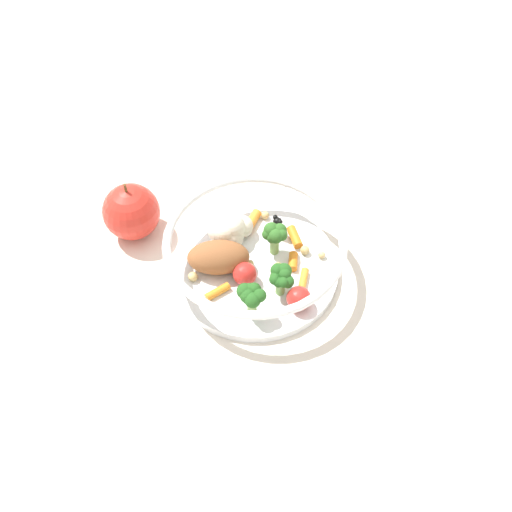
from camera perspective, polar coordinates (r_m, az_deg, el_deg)
The scene contains 3 objects.
ground_plane at distance 0.73m, azimuth -0.59°, elevation -1.56°, with size 2.40×2.40×0.00m, color silver.
food_container at distance 0.70m, azimuth -0.57°, elevation 0.13°, with size 0.22×0.22×0.06m.
loose_apple at distance 0.76m, azimuth -12.20°, elevation 4.29°, with size 0.07×0.07×0.09m.
Camera 1 is at (0.42, -0.12, 0.58)m, focal length 40.55 mm.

